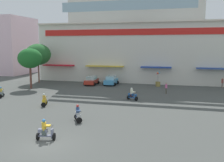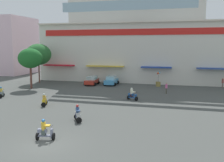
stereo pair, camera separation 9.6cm
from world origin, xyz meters
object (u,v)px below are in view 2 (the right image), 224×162
parked_car_0 (92,81)px  balloon_vendor_cart (158,81)px  scooter_rider_4 (132,95)px  scooter_rider_6 (44,101)px  scooter_rider_3 (45,131)px  scooter_rider_5 (1,93)px  plaza_tree_2 (38,54)px  parked_car_1 (111,81)px  plaza_tree_0 (30,58)px  scooter_rider_7 (78,115)px  pedestrian_0 (223,82)px  pedestrian_1 (166,87)px

parked_car_0 → balloon_vendor_cart: balloon_vendor_cart is taller
scooter_rider_4 → scooter_rider_6: bearing=-147.4°
scooter_rider_3 → scooter_rider_5: bearing=137.2°
plaza_tree_2 → parked_car_1: (13.38, 0.78, -4.37)m
plaza_tree_0 → scooter_rider_4: 18.08m
parked_car_1 → scooter_rider_7: (2.83, -21.65, -0.16)m
plaza_tree_0 → pedestrian_0: bearing=15.7°
scooter_rider_3 → scooter_rider_4: scooter_rider_3 is taller
plaza_tree_0 → scooter_rider_5: plaza_tree_0 is taller
scooter_rider_3 → scooter_rider_7: (0.45, 4.93, -0.03)m
parked_car_1 → scooter_rider_3: (2.38, -26.58, -0.13)m
plaza_tree_2 → parked_car_0: bearing=0.9°
scooter_rider_5 → scooter_rider_6: 8.39m
scooter_rider_3 → scooter_rider_4: 15.61m
scooter_rider_6 → plaza_tree_0: bearing=128.4°
plaza_tree_2 → parked_car_1: size_ratio=1.79×
plaza_tree_2 → scooter_rider_7: bearing=-52.2°
parked_car_0 → scooter_rider_6: size_ratio=2.81×
plaza_tree_0 → balloon_vendor_cart: (19.10, 7.45, -3.88)m
scooter_rider_3 → scooter_rider_6: size_ratio=1.07×
scooter_rider_3 → scooter_rider_6: 11.00m
scooter_rider_3 → parked_car_0: bearing=102.3°
plaza_tree_0 → parked_car_0: 10.82m
plaza_tree_0 → pedestrian_1: (20.83, 0.98, -3.82)m
plaza_tree_2 → scooter_rider_3: 30.56m
plaza_tree_0 → pedestrian_1: 21.20m
scooter_rider_5 → scooter_rider_7: bearing=-28.4°
plaza_tree_2 → parked_car_1: plaza_tree_2 is taller
plaza_tree_2 → pedestrian_0: bearing=3.9°
parked_car_1 → scooter_rider_5: 17.95m
scooter_rider_6 → plaza_tree_2: bearing=122.2°
scooter_rider_7 → plaza_tree_0: bearing=133.4°
plaza_tree_0 → scooter_rider_7: bearing=-46.6°
plaza_tree_2 → scooter_rider_3: bearing=-58.6°
plaza_tree_2 → balloon_vendor_cart: (21.27, 1.39, -4.28)m
scooter_rider_4 → plaza_tree_2: bearing=151.1°
parked_car_0 → scooter_rider_3: (5.68, -25.95, -0.10)m
scooter_rider_3 → pedestrian_1: 21.96m
plaza_tree_0 → parked_car_1: size_ratio=1.61×
plaza_tree_0 → scooter_rider_6: bearing=-51.6°
parked_car_1 → scooter_rider_5: (-11.00, -14.19, -0.18)m
parked_car_1 → scooter_rider_5: parked_car_1 is taller
parked_car_1 → balloon_vendor_cart: size_ratio=1.60×
plaza_tree_2 → scooter_rider_6: (10.27, -16.27, -4.55)m
plaza_tree_0 → scooter_rider_5: bearing=-88.4°
parked_car_1 → scooter_rider_3: scooter_rider_3 is taller
scooter_rider_5 → balloon_vendor_cart: balloon_vendor_cart is taller
balloon_vendor_cart → parked_car_1: bearing=-175.6°
parked_car_0 → scooter_rider_7: bearing=-73.7°
parked_car_0 → scooter_rider_6: 16.43m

